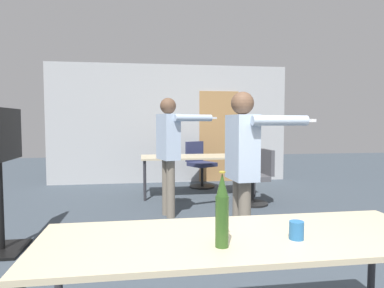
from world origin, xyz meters
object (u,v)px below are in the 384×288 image
object	(u,v)px
person_far_watching	(169,144)
office_chair_mid_tucked	(200,166)
person_right_polo	(243,158)
drink_cup	(297,230)
office_chair_far_left	(257,179)
beer_bottle	(222,211)

from	to	relation	value
person_far_watching	office_chair_mid_tucked	xyz separation A→B (m)	(0.81, 2.12, -0.59)
person_far_watching	person_right_polo	size ratio (longest dim) A/B	1.03
office_chair_mid_tucked	person_right_polo	bearing A→B (deg)	58.62
office_chair_mid_tucked	drink_cup	distance (m)	5.30
office_chair_far_left	office_chair_mid_tucked	world-z (taller)	office_chair_mid_tucked
office_chair_mid_tucked	beer_bottle	size ratio (longest dim) A/B	2.42
office_chair_far_left	drink_cup	xyz separation A→B (m)	(-1.05, -3.65, 0.36)
office_chair_far_left	drink_cup	bearing A→B (deg)	161.61
beer_bottle	person_right_polo	bearing A→B (deg)	69.32
office_chair_mid_tucked	beer_bottle	bearing A→B (deg)	53.39
person_far_watching	person_right_polo	xyz separation A→B (m)	(0.59, -1.67, -0.03)
office_chair_far_left	beer_bottle	size ratio (longest dim) A/B	2.33
person_far_watching	office_chair_mid_tucked	bearing A→B (deg)	140.73
drink_cup	beer_bottle	bearing A→B (deg)	-173.31
office_chair_mid_tucked	drink_cup	xyz separation A→B (m)	(-0.37, -5.27, 0.33)
beer_bottle	office_chair_far_left	bearing A→B (deg)	68.24
person_far_watching	drink_cup	xyz separation A→B (m)	(0.44, -3.15, -0.26)
person_far_watching	person_right_polo	distance (m)	1.77
person_right_polo	office_chair_far_left	world-z (taller)	person_right_polo
person_right_polo	office_chair_mid_tucked	xyz separation A→B (m)	(0.22, 3.78, -0.56)
office_chair_mid_tucked	beer_bottle	xyz separation A→B (m)	(-0.80, -5.32, 0.47)
person_far_watching	beer_bottle	world-z (taller)	person_far_watching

